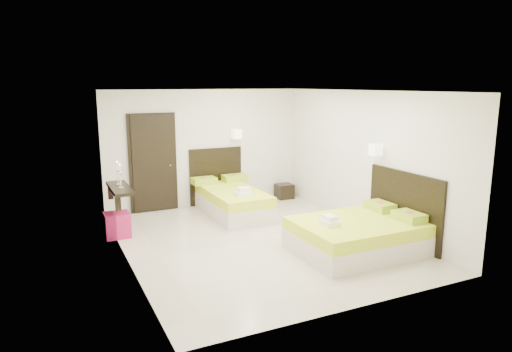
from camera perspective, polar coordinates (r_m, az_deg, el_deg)
name	(u,v)px	position (r m, az deg, el deg)	size (l,w,h in m)	color
floor	(258,240)	(8.14, 0.27, -8.06)	(5.50, 5.50, 0.00)	beige
bed_single	(231,199)	(9.72, -3.12, -2.87)	(1.24, 2.07, 1.71)	beige
bed_double	(361,233)	(7.77, 13.00, -6.98)	(2.01, 1.71, 1.66)	beige
nightstand	(284,191)	(11.02, 3.55, -1.91)	(0.39, 0.35, 0.35)	black
ottoman	(117,225)	(8.64, -16.97, -5.87)	(0.44, 0.44, 0.44)	#9E1549
door	(153,163)	(9.98, -12.75, 1.55)	(1.02, 0.15, 2.14)	black
console_shelf	(119,188)	(8.81, -16.70, -1.50)	(0.35, 1.20, 0.78)	black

